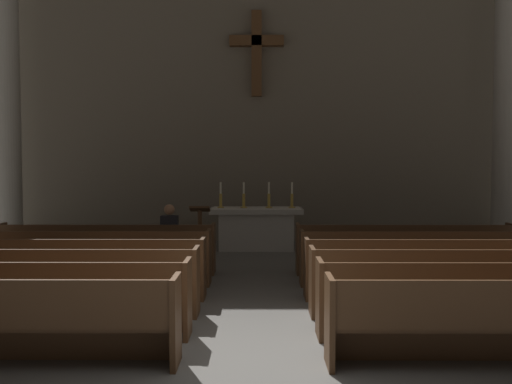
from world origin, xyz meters
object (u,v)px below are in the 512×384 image
object	(u,v)px
pew_left_row_5	(92,257)
column_left_third	(7,95)
candlestick_outer_left	(221,200)
candlestick_inner_left	(244,200)
pew_left_row_3	(50,281)
pew_left_row_2	(21,298)
column_right_third	(507,94)
pew_right_row_3	(459,282)
lectern	(200,233)
pew_right_row_5	(419,258)
pew_left_row_6	(107,249)
candlestick_outer_right	(292,200)
lone_worshipper	(170,237)
altar	(256,228)
pew_right_row_6	(405,249)
candlestick_inner_right	(269,200)
pew_right_row_2	(487,299)
pew_right_row_4	(437,268)
pew_left_row_4	(73,268)

from	to	relation	value
pew_left_row_5	column_left_third	distance (m)	6.16
candlestick_outer_left	candlestick_inner_left	distance (m)	0.55
pew_left_row_3	pew_left_row_2	bearing A→B (deg)	-90.00
column_right_third	candlestick_inner_left	bearing A→B (deg)	-178.83
pew_right_row_3	lectern	xyz separation A→B (m)	(-4.04, 4.90, 0.07)
pew_right_row_3	candlestick_outer_left	distance (m)	7.15
pew_right_row_5	candlestick_inner_left	size ratio (longest dim) A/B	6.70
pew_left_row_5	pew_left_row_6	bearing A→B (deg)	90.00
candlestick_outer_right	lone_worshipper	xyz separation A→B (m)	(-2.47, -3.00, -0.51)
pew_left_row_3	lectern	bearing A→B (deg)	72.11
altar	pew_right_row_5	bearing A→B (deg)	-55.28
pew_left_row_5	pew_right_row_6	world-z (taller)	same
column_right_third	altar	size ratio (longest dim) A/B	3.45
pew_left_row_5	candlestick_inner_right	distance (m)	5.17
pew_left_row_5	column_left_third	size ratio (longest dim) A/B	0.54
pew_left_row_5	pew_right_row_2	bearing A→B (deg)	-28.56
pew_left_row_5	altar	bearing A→B (deg)	55.28
pew_right_row_4	pew_left_row_5	bearing A→B (deg)	169.72
column_right_third	pew_right_row_5	bearing A→B (deg)	-126.93
pew_right_row_5	altar	world-z (taller)	altar
pew_left_row_4	candlestick_inner_left	xyz separation A→B (m)	(2.51, 5.08, 0.72)
pew_left_row_4	lone_worshipper	xyz separation A→B (m)	(1.20, 2.08, 0.22)
pew_right_row_3	candlestick_outer_right	world-z (taller)	candlestick_outer_right
column_left_third	candlestick_outer_left	xyz separation A→B (m)	(5.11, -0.13, -2.51)
pew_right_row_4	pew_right_row_6	world-z (taller)	same
pew_right_row_3	candlestick_inner_left	distance (m)	6.89
pew_right_row_2	candlestick_outer_right	xyz separation A→B (m)	(-1.96, 7.12, 0.72)
pew_left_row_3	column_left_third	distance (m)	7.69
pew_left_row_3	pew_right_row_4	distance (m)	5.72
pew_left_row_3	pew_right_row_3	xyz separation A→B (m)	(5.63, 0.00, 0.00)
pew_right_row_4	lone_worshipper	xyz separation A→B (m)	(-4.43, 2.08, 0.22)
pew_right_row_4	candlestick_inner_left	bearing A→B (deg)	121.50
pew_right_row_3	pew_right_row_6	distance (m)	3.06
pew_right_row_6	column_left_third	size ratio (longest dim) A/B	0.54
candlestick_outer_right	pew_left_row_4	bearing A→B (deg)	-125.79
column_right_third	altar	distance (m)	6.76
lectern	pew_left_row_2	bearing A→B (deg)	-104.96
pew_right_row_5	candlestick_outer_left	distance (m)	5.52
lectern	candlestick_inner_left	bearing A→B (deg)	52.19
candlestick_inner_right	candlestick_outer_right	world-z (taller)	same
column_right_third	lectern	size ratio (longest dim) A/B	6.58
pew_right_row_2	column_left_third	xyz separation A→B (m)	(-8.78, 7.25, 3.23)
pew_left_row_4	column_left_third	xyz separation A→B (m)	(-3.15, 5.21, 3.23)
pew_left_row_6	pew_right_row_5	world-z (taller)	same
pew_left_row_3	column_right_third	xyz separation A→B (m)	(8.78, 6.23, 3.23)
pew_right_row_2	lectern	size ratio (longest dim) A/B	3.54
candlestick_outer_left	lone_worshipper	size ratio (longest dim) A/B	0.46
altar	pew_right_row_4	bearing A→B (deg)	-61.03
altar	candlestick_inner_left	bearing A→B (deg)	-180.00
lone_worshipper	lectern	bearing A→B (deg)	77.90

